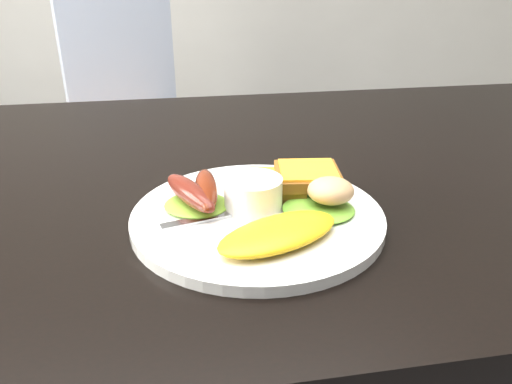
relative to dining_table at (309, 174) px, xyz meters
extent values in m
cube|color=black|center=(0.00, 0.00, 0.00)|extent=(1.20, 0.80, 0.04)
cube|color=#9D735B|center=(-0.38, 1.19, -0.28)|extent=(0.58, 0.58, 0.05)
imported|color=navy|center=(-0.34, 0.65, -0.03)|extent=(0.56, 0.43, 1.39)
cylinder|color=white|center=(-0.11, -0.17, 0.03)|extent=(0.28, 0.28, 0.01)
ellipsoid|color=#70A131|center=(-0.17, -0.14, 0.04)|extent=(0.09, 0.08, 0.01)
ellipsoid|color=#4D9A21|center=(-0.04, -0.18, 0.04)|extent=(0.10, 0.09, 0.01)
ellipsoid|color=yellow|center=(-0.10, -0.23, 0.04)|extent=(0.15, 0.11, 0.02)
ellipsoid|color=maroon|center=(-0.18, -0.15, 0.05)|extent=(0.07, 0.10, 0.03)
ellipsoid|color=maroon|center=(-0.16, -0.14, 0.05)|extent=(0.03, 0.11, 0.03)
cylinder|color=white|center=(-0.11, -0.16, 0.05)|extent=(0.07, 0.07, 0.04)
cube|color=olive|center=(-0.07, -0.11, 0.04)|extent=(0.09, 0.09, 0.01)
cube|color=brown|center=(-0.04, -0.12, 0.05)|extent=(0.08, 0.08, 0.01)
ellipsoid|color=beige|center=(-0.03, -0.17, 0.06)|extent=(0.05, 0.05, 0.03)
cube|color=#ADAFB7|center=(-0.14, -0.17, 0.03)|extent=(0.15, 0.05, 0.00)
camera|label=1|loc=(-0.19, -0.65, 0.29)|focal=35.00mm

